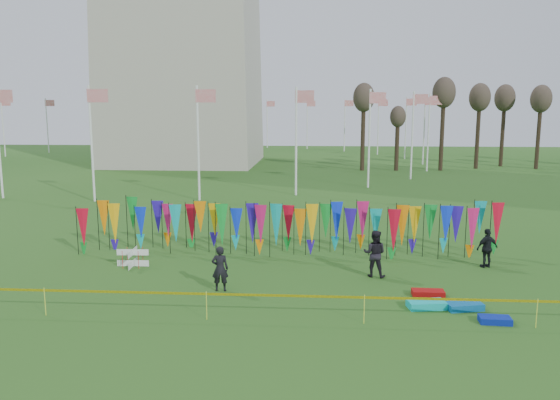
# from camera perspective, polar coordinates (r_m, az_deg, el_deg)

# --- Properties ---
(ground) EXTENTS (160.00, 160.00, 0.00)m
(ground) POSITION_cam_1_polar(r_m,az_deg,el_deg) (18.03, -1.20, -11.26)
(ground) COLOR #235117
(ground) RESTS_ON ground
(flagpole_ring) EXTENTS (57.40, 56.16, 8.00)m
(flagpole_ring) POSITION_cam_1_polar(r_m,az_deg,el_deg) (66.67, -9.72, 7.27)
(flagpole_ring) COLOR white
(flagpole_ring) RESTS_ON ground
(banner_row) EXTENTS (18.64, 0.64, 2.26)m
(banner_row) POSITION_cam_1_polar(r_m,az_deg,el_deg) (24.23, 0.86, -2.45)
(banner_row) COLOR black
(banner_row) RESTS_ON ground
(caution_tape_near) EXTENTS (26.00, 0.02, 0.90)m
(caution_tape_near) POSITION_cam_1_polar(r_m,az_deg,el_deg) (16.79, -2.30, -10.03)
(caution_tape_near) COLOR #FFF205
(caution_tape_near) RESTS_ON ground
(box_kite) EXTENTS (0.67, 0.67, 0.74)m
(box_kite) POSITION_cam_1_polar(r_m,az_deg,el_deg) (23.26, -15.13, -5.85)
(box_kite) COLOR red
(box_kite) RESTS_ON ground
(person_left) EXTENTS (0.63, 0.48, 1.63)m
(person_left) POSITION_cam_1_polar(r_m,az_deg,el_deg) (19.55, -6.28, -7.14)
(person_left) COLOR black
(person_left) RESTS_ON ground
(person_mid) EXTENTS (1.00, 0.77, 1.82)m
(person_mid) POSITION_cam_1_polar(r_m,az_deg,el_deg) (21.34, 9.86, -5.53)
(person_mid) COLOR black
(person_mid) RESTS_ON ground
(person_right) EXTENTS (1.07, 0.82, 1.61)m
(person_right) POSITION_cam_1_polar(r_m,az_deg,el_deg) (23.78, 20.83, -4.72)
(person_right) COLOR black
(person_right) RESTS_ON ground
(kite_bag_turquoise) EXTENTS (1.28, 0.78, 0.24)m
(kite_bag_turquoise) POSITION_cam_1_polar(r_m,az_deg,el_deg) (18.64, 15.04, -10.50)
(kite_bag_turquoise) COLOR #0DC8C8
(kite_bag_turquoise) RESTS_ON ground
(kite_bag_blue) EXTENTS (0.95, 0.54, 0.19)m
(kite_bag_blue) POSITION_cam_1_polar(r_m,az_deg,el_deg) (18.07, 21.54, -11.57)
(kite_bag_blue) COLOR #0A22A4
(kite_bag_blue) RESTS_ON ground
(kite_bag_red) EXTENTS (1.10, 0.53, 0.20)m
(kite_bag_red) POSITION_cam_1_polar(r_m,az_deg,el_deg) (19.81, 15.21, -9.36)
(kite_bag_red) COLOR #AD0B0B
(kite_bag_red) RESTS_ON ground
(kite_bag_teal) EXTENTS (1.25, 0.80, 0.22)m
(kite_bag_teal) POSITION_cam_1_polar(r_m,az_deg,el_deg) (18.86, 18.69, -10.47)
(kite_bag_teal) COLOR #0C62A8
(kite_bag_teal) RESTS_ON ground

